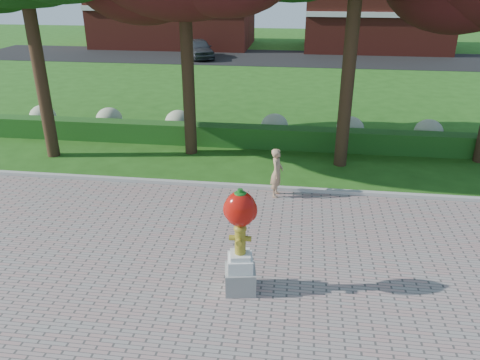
{
  "coord_description": "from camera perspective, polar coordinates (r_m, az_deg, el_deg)",
  "views": [
    {
      "loc": [
        2.04,
        -10.21,
        6.21
      ],
      "look_at": [
        0.53,
        1.0,
        1.2
      ],
      "focal_mm": 35.0,
      "sensor_mm": 36.0,
      "label": 1
    }
  ],
  "objects": [
    {
      "name": "street",
      "position": [
        38.77,
        4.71,
        14.63
      ],
      "size": [
        50.0,
        8.0,
        0.02
      ],
      "primitive_type": "cube",
      "color": "black",
      "rests_on": "ground"
    },
    {
      "name": "hydrant_sculpture",
      "position": [
        9.55,
        0.03,
        -7.15
      ],
      "size": [
        0.74,
        0.74,
        2.35
      ],
      "rotation": [
        0.0,
        0.0,
        0.17
      ],
      "color": "gray",
      "rests_on": "walkway"
    },
    {
      "name": "parked_car",
      "position": [
        38.53,
        -5.0,
        15.7
      ],
      "size": [
        3.38,
        4.71,
        1.49
      ],
      "primitive_type": "imported",
      "rotation": [
        0.0,
        0.0,
        0.42
      ],
      "color": "#3B3F43",
      "rests_on": "street"
    },
    {
      "name": "walkway",
      "position": [
        9.01,
        -8.1,
        -19.84
      ],
      "size": [
        40.0,
        14.0,
        0.04
      ],
      "primitive_type": "cube",
      "color": "gray",
      "rests_on": "ground"
    },
    {
      "name": "lawn_hedge",
      "position": [
        18.28,
        0.86,
        5.37
      ],
      "size": [
        24.0,
        0.7,
        0.8
      ],
      "primitive_type": "cube",
      "color": "#154B18",
      "rests_on": "ground"
    },
    {
      "name": "ground",
      "position": [
        12.13,
        -3.14,
        -6.95
      ],
      "size": [
        100.0,
        100.0,
        0.0
      ],
      "primitive_type": "plane",
      "color": "#225114",
      "rests_on": "ground"
    },
    {
      "name": "building_left",
      "position": [
        45.9,
        -8.05,
        20.31
      ],
      "size": [
        14.0,
        8.0,
        7.0
      ],
      "primitive_type": "cube",
      "color": "maroon",
      "rests_on": "ground"
    },
    {
      "name": "curb",
      "position": [
        14.71,
        -1.01,
        -0.76
      ],
      "size": [
        40.0,
        0.18,
        0.15
      ],
      "primitive_type": "cube",
      "color": "#ADADA5",
      "rests_on": "ground"
    },
    {
      "name": "woman",
      "position": [
        13.93,
        4.51,
        0.91
      ],
      "size": [
        0.42,
        0.59,
        1.5
      ],
      "primitive_type": "imported",
      "rotation": [
        0.0,
        0.0,
        1.45
      ],
      "color": "tan",
      "rests_on": "walkway"
    },
    {
      "name": "hydrangea_row",
      "position": [
        19.13,
        2.94,
        6.66
      ],
      "size": [
        20.1,
        1.1,
        0.99
      ],
      "color": "#9CA780",
      "rests_on": "ground"
    },
    {
      "name": "building_right",
      "position": [
        44.71,
        16.23,
        19.17
      ],
      "size": [
        12.0,
        8.0,
        6.4
      ],
      "primitive_type": "cube",
      "color": "maroon",
      "rests_on": "ground"
    }
  ]
}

